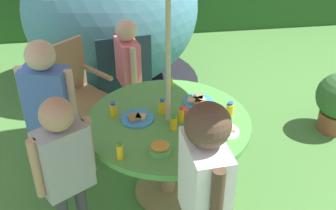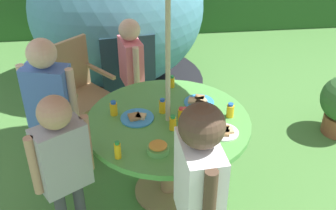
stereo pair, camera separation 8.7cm
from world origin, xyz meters
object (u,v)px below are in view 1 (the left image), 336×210
object	(u,v)px
child_in_grey_shirt	(64,160)
juice_bottle_far_right	(170,82)
wooden_chair	(73,89)
juice_bottle_near_left	(162,106)
child_in_white_shirt	(204,184)
snack_bowl	(160,148)
plate_front_edge	(198,101)
juice_bottle_far_left	(230,109)
garden_table	(168,134)
plate_near_right	(225,130)
juice_bottle_center_front	(113,109)
juice_bottle_back_edge	(120,151)
child_in_blue_shirt	(48,98)
child_in_pink_shirt	(128,63)
dome_tent	(112,12)
juice_bottle_center_back	(174,123)
cup_near	(185,112)
plate_mid_right	(137,118)
juice_bottle_mid_left	(181,115)

from	to	relation	value
child_in_grey_shirt	juice_bottle_far_right	world-z (taller)	child_in_grey_shirt
wooden_chair	juice_bottle_near_left	size ratio (longest dim) A/B	8.21
child_in_white_shirt	snack_bowl	bearing A→B (deg)	14.18
juice_bottle_near_left	juice_bottle_far_right	distance (m)	0.40
plate_front_edge	juice_bottle_far_left	xyz separation A→B (m)	(0.20, -0.22, 0.04)
garden_table	plate_near_right	world-z (taller)	plate_near_right
plate_near_right	juice_bottle_center_front	size ratio (longest dim) A/B	1.84
snack_bowl	plate_front_edge	xyz separation A→B (m)	(0.38, 0.59, -0.02)
child_in_white_shirt	juice_bottle_near_left	distance (m)	1.03
juice_bottle_back_edge	garden_table	bearing A→B (deg)	46.98
child_in_white_shirt	juice_bottle_far_left	xyz separation A→B (m)	(0.40, 0.90, -0.13)
child_in_white_shirt	juice_bottle_far_left	bearing A→B (deg)	-28.58
juice_bottle_near_left	juice_bottle_far_left	xyz separation A→B (m)	(0.50, -0.11, -0.00)
child_in_blue_shirt	child_in_pink_shirt	bearing A→B (deg)	63.53
wooden_chair	juice_bottle_center_front	bearing A→B (deg)	-105.63
child_in_pink_shirt	plate_near_right	bearing A→B (deg)	13.90
wooden_chair	child_in_white_shirt	bearing A→B (deg)	-105.83
child_in_white_shirt	juice_bottle_far_right	size ratio (longest dim) A/B	13.35
juice_bottle_far_left	dome_tent	bearing A→B (deg)	112.64
juice_bottle_far_right	juice_bottle_center_front	bearing A→B (deg)	-142.78
juice_bottle_center_front	juice_bottle_center_back	size ratio (longest dim) A/B	1.00
garden_table	cup_near	world-z (taller)	cup_near
child_in_grey_shirt	juice_bottle_back_edge	world-z (taller)	child_in_grey_shirt
plate_front_edge	juice_bottle_back_edge	xyz separation A→B (m)	(-0.65, -0.61, 0.05)
wooden_chair	dome_tent	xyz separation A→B (m)	(0.41, 1.10, 0.33)
garden_table	plate_front_edge	world-z (taller)	plate_front_edge
child_in_white_shirt	plate_near_right	xyz separation A→B (m)	(0.31, 0.70, -0.17)
wooden_chair	plate_front_edge	distance (m)	1.25
child_in_blue_shirt	juice_bottle_far_left	size ratio (longest dim) A/B	11.42
wooden_chair	child_in_pink_shirt	world-z (taller)	child_in_pink_shirt
child_in_white_shirt	cup_near	distance (m)	0.96
child_in_pink_shirt	plate_mid_right	size ratio (longest dim) A/B	4.63
child_in_white_shirt	snack_bowl	xyz separation A→B (m)	(-0.18, 0.53, -0.15)
juice_bottle_mid_left	cup_near	distance (m)	0.09
juice_bottle_near_left	cup_near	world-z (taller)	juice_bottle_near_left
garden_table	juice_bottle_far_right	distance (m)	0.53
child_in_grey_shirt	juice_bottle_near_left	world-z (taller)	child_in_grey_shirt
child_in_blue_shirt	juice_bottle_far_right	distance (m)	1.01
juice_bottle_near_left	juice_bottle_far_right	world-z (taller)	juice_bottle_near_left
child_in_blue_shirt	plate_mid_right	world-z (taller)	child_in_blue_shirt
plate_front_edge	juice_bottle_back_edge	size ratio (longest dim) A/B	1.85
child_in_white_shirt	juice_bottle_far_right	world-z (taller)	child_in_white_shirt
plate_front_edge	snack_bowl	bearing A→B (deg)	-122.85
plate_near_right	juice_bottle_near_left	xyz separation A→B (m)	(-0.41, 0.31, 0.04)
child_in_grey_shirt	juice_bottle_far_right	distance (m)	1.24
wooden_chair	child_in_pink_shirt	size ratio (longest dim) A/B	0.84
wooden_chair	juice_bottle_near_left	distance (m)	1.09
juice_bottle_far_left	juice_bottle_center_back	size ratio (longest dim) A/B	0.98
child_in_grey_shirt	juice_bottle_center_back	distance (m)	0.82
child_in_white_shirt	snack_bowl	distance (m)	0.58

